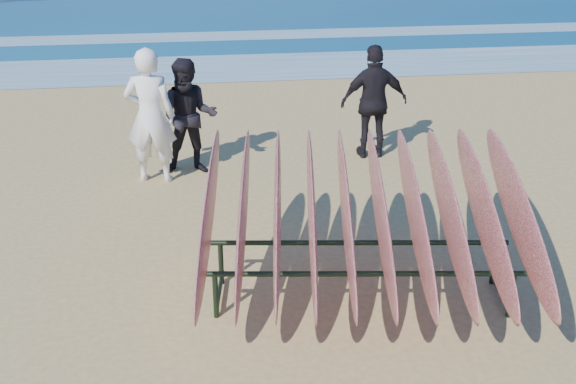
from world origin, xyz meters
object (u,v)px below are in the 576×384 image
at_px(surfboard_rack, 363,215).
at_px(person_white, 150,116).
at_px(person_dark_a, 189,117).
at_px(person_dark_b, 374,102).

distance_m(surfboard_rack, person_white, 4.20).
bearing_deg(surfboard_rack, person_white, 129.85).
distance_m(surfboard_rack, person_dark_a, 4.15).
height_order(surfboard_rack, person_dark_b, person_dark_b).
xyz_separation_m(surfboard_rack, person_dark_b, (1.09, 4.09, -0.11)).
bearing_deg(person_dark_a, person_white, -152.53).
bearing_deg(person_white, person_dark_b, -162.38).
height_order(person_white, person_dark_b, person_white).
bearing_deg(person_dark_b, surfboard_rack, 73.90).
bearing_deg(person_dark_b, person_white, 8.21).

